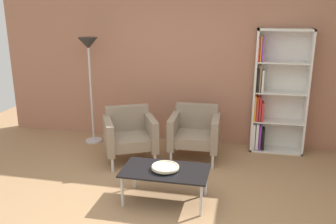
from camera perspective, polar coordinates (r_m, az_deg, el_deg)
name	(u,v)px	position (r m, az deg, el deg)	size (l,w,h in m)	color
ground_plane	(147,216)	(4.14, -3.25, -15.97)	(8.32, 8.32, 0.00)	#9E7751
brick_back_panel	(186,55)	(5.95, 2.88, 8.98)	(6.40, 0.12, 2.90)	#A87056
bookshelf_tall	(274,96)	(5.79, 16.41, 2.49)	(0.80, 0.30, 1.90)	silver
coffee_table_low	(165,172)	(4.23, -0.44, -9.48)	(1.00, 0.56, 0.40)	black
decorative_bowl	(165,167)	(4.21, -0.44, -8.66)	(0.32, 0.32, 0.05)	beige
armchair_corner_red	(129,134)	(5.34, -6.08, -3.40)	(0.92, 0.90, 0.78)	gray
armchair_spare_guest	(195,131)	(5.43, 4.25, -3.05)	(0.74, 0.68, 0.78)	gray
floor_lamp_torchiere	(89,56)	(5.96, -12.37, 8.62)	(0.32, 0.32, 1.74)	silver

